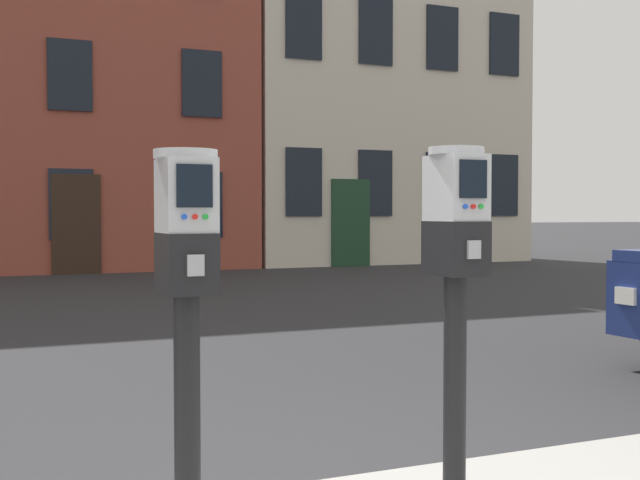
# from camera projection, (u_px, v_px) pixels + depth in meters

# --- Properties ---
(parking_meter_near_kerb) EXTENTS (0.22, 0.25, 1.37)m
(parking_meter_near_kerb) POSITION_uv_depth(u_px,v_px,m) (186.00, 276.00, 2.67)
(parking_meter_near_kerb) COLOR black
(parking_meter_near_kerb) RESTS_ON sidewalk_slab
(parking_meter_twin_adjacent) EXTENTS (0.22, 0.25, 1.41)m
(parking_meter_twin_adjacent) POSITION_uv_depth(u_px,v_px,m) (456.00, 260.00, 3.09)
(parking_meter_twin_adjacent) COLOR black
(parking_meter_twin_adjacent) RESTS_ON sidewalk_slab
(townhouse_green_painted) EXTENTS (8.40, 6.03, 10.72)m
(townhouse_green_painted) POSITION_uv_depth(u_px,v_px,m) (57.00, 44.00, 19.04)
(townhouse_green_painted) COLOR brown
(townhouse_green_painted) RESTS_ON ground_plane
(townhouse_cream_stone) EXTENTS (7.50, 5.17, 10.99)m
(townhouse_cream_stone) POSITION_uv_depth(u_px,v_px,m) (364.00, 60.00, 21.77)
(townhouse_cream_stone) COLOR beige
(townhouse_cream_stone) RESTS_ON ground_plane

